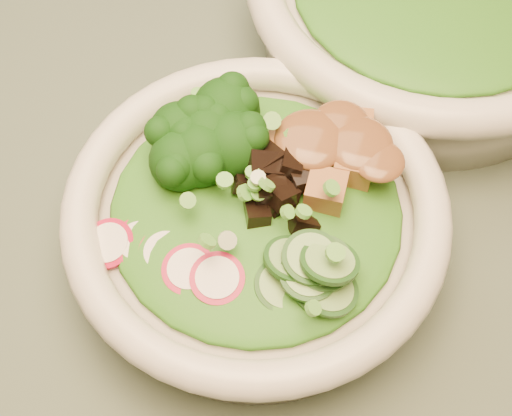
% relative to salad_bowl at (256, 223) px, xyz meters
% --- Properties ---
extents(salad_bowl, '(0.24, 0.24, 0.06)m').
position_rel_salad_bowl_xyz_m(salad_bowl, '(0.00, 0.00, 0.00)').
color(salad_bowl, silver).
rests_on(salad_bowl, dining_table).
extents(side_bowl, '(0.28, 0.28, 0.08)m').
position_rel_salad_bowl_xyz_m(side_bowl, '(0.07, 0.22, 0.01)').
color(side_bowl, silver).
rests_on(side_bowl, dining_table).
extents(lettuce_bed, '(0.18, 0.18, 0.02)m').
position_rel_salad_bowl_xyz_m(lettuce_bed, '(0.00, -0.00, 0.02)').
color(lettuce_bed, '#1C6515').
rests_on(lettuce_bed, salad_bowl).
extents(broccoli_florets, '(0.07, 0.06, 0.04)m').
position_rel_salad_bowl_xyz_m(broccoli_florets, '(-0.05, 0.03, 0.03)').
color(broccoli_florets, black).
rests_on(broccoli_florets, salad_bowl).
extents(radish_slices, '(0.10, 0.04, 0.02)m').
position_rel_salad_bowl_xyz_m(radish_slices, '(-0.03, -0.05, 0.02)').
color(radish_slices, '#AB0D30').
rests_on(radish_slices, salad_bowl).
extents(cucumber_slices, '(0.06, 0.06, 0.03)m').
position_rel_salad_bowl_xyz_m(cucumber_slices, '(0.05, -0.03, 0.03)').
color(cucumber_slices, '#82B061').
rests_on(cucumber_slices, salad_bowl).
extents(mushroom_heap, '(0.06, 0.06, 0.03)m').
position_rel_salad_bowl_xyz_m(mushroom_heap, '(0.01, 0.01, 0.03)').
color(mushroom_heap, black).
rests_on(mushroom_heap, salad_bowl).
extents(tofu_cubes, '(0.08, 0.06, 0.03)m').
position_rel_salad_bowl_xyz_m(tofu_cubes, '(0.03, 0.04, 0.03)').
color(tofu_cubes, '#A76937').
rests_on(tofu_cubes, salad_bowl).
extents(peanut_sauce, '(0.06, 0.05, 0.01)m').
position_rel_salad_bowl_xyz_m(peanut_sauce, '(0.03, 0.04, 0.04)').
color(peanut_sauce, brown).
rests_on(peanut_sauce, tofu_cubes).
extents(scallion_garnish, '(0.17, 0.17, 0.02)m').
position_rel_salad_bowl_xyz_m(scallion_garnish, '(0.00, 0.00, 0.04)').
color(scallion_garnish, '#5FB03E').
rests_on(scallion_garnish, salad_bowl).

